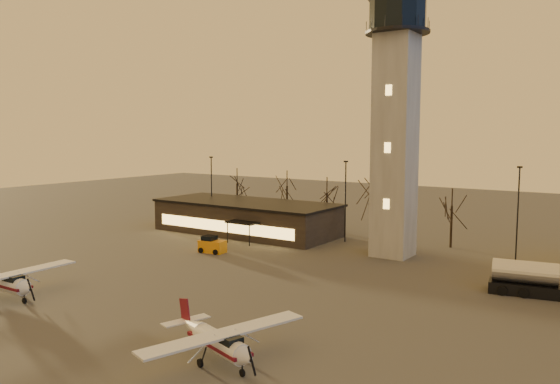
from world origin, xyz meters
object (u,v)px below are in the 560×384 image
control_tower (396,107)px  cessna_rear (8,286)px  service_cart (212,246)px  cessna_front (222,347)px  fuel_truck (538,283)px  terminal (246,217)px

control_tower → cessna_rear: (-19.75, -32.74, -15.25)m
control_tower → service_cart: size_ratio=10.37×
control_tower → cessna_rear: bearing=-121.1°
cessna_front → fuel_truck: size_ratio=1.33×
terminal → control_tower: bearing=-5.1°
cessna_front → cessna_rear: bearing=-162.3°
cessna_rear → service_cart: (2.08, 22.71, -0.35)m
service_cart → cessna_front: bearing=-54.1°
cessna_rear → terminal: bearing=92.2°
control_tower → cessna_front: 36.15m
terminal → cessna_front: (24.94, -34.60, -1.14)m
terminal → cessna_rear: (2.24, -34.72, -1.08)m
cessna_front → service_cart: 30.58m
control_tower → fuel_truck: size_ratio=4.08×
cessna_rear → control_tower: bearing=57.4°
terminal → cessna_rear: 34.81m
fuel_truck → service_cart: bearing=175.0°
cessna_rear → service_cart: size_ratio=3.62×
control_tower → service_cart: 25.62m
control_tower → cessna_front: bearing=-84.8°
cessna_front → fuel_truck: cessna_front is taller
cessna_front → cessna_rear: size_ratio=0.94×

